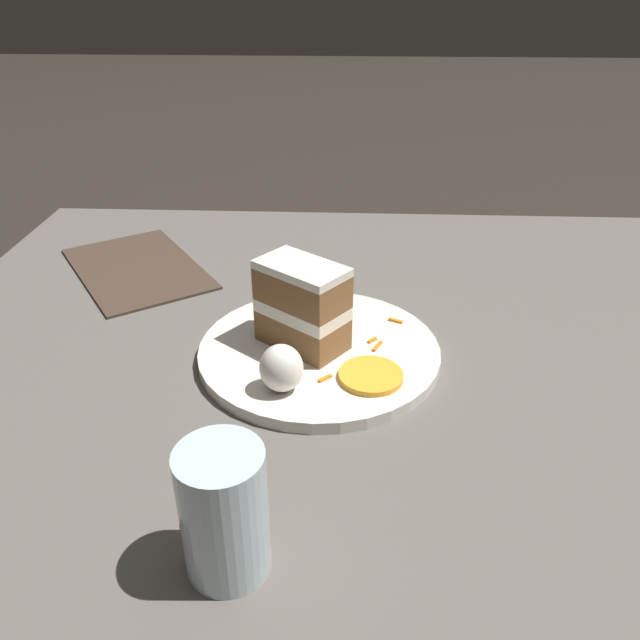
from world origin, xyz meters
The scene contains 9 objects.
ground_plane centered at (0.00, 0.00, 0.00)m, with size 6.00×6.00×0.00m, color black.
dining_table centered at (0.00, 0.00, 0.01)m, with size 1.10×1.09×0.03m, color #56514C.
plate centered at (-0.03, 0.05, 0.04)m, with size 0.28×0.28×0.01m, color silver.
cake_slice centered at (-0.05, 0.06, 0.09)m, with size 0.12×0.11×0.10m.
cream_dollop centered at (-0.07, -0.03, 0.07)m, with size 0.05×0.04×0.05m, color white.
orange_garnish centered at (0.03, -0.01, 0.05)m, with size 0.07×0.07×0.01m, color orange.
carrot_shreds_scatter centered at (0.03, 0.06, 0.04)m, with size 0.10×0.14×0.00m.
drinking_glass centered at (-0.09, -0.24, 0.08)m, with size 0.07×0.07×0.11m.
menu_card centered at (-0.32, 0.28, 0.03)m, with size 0.17×0.26×0.00m, color #423328.
Camera 1 is at (-0.00, -0.57, 0.44)m, focal length 35.00 mm.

